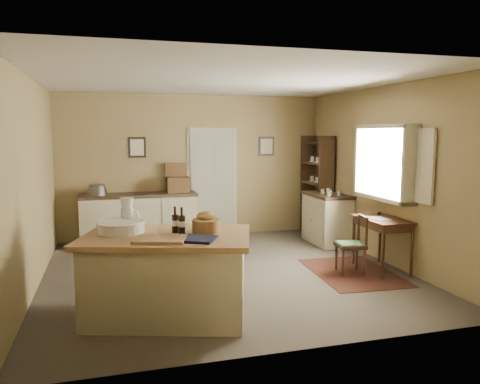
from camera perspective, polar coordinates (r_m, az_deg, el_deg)
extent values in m
plane|color=brown|center=(6.77, -1.72, -9.82)|extent=(5.00, 5.00, 0.00)
cube|color=olive|center=(8.94, -5.65, 3.13)|extent=(5.00, 0.10, 2.70)
cube|color=olive|center=(4.14, 6.65, -1.68)|extent=(5.00, 0.10, 2.70)
cube|color=olive|center=(6.38, -24.09, 0.87)|extent=(0.10, 5.00, 2.70)
cube|color=olive|center=(7.51, 17.09, 2.06)|extent=(0.10, 5.00, 2.70)
plane|color=silver|center=(6.51, -1.81, 13.52)|extent=(5.00, 5.00, 0.00)
cube|color=#A3A58B|center=(9.01, -3.40, 1.30)|extent=(0.97, 0.06, 2.11)
cube|color=black|center=(8.78, -12.45, 5.34)|extent=(0.32, 0.02, 0.38)
cube|color=beige|center=(8.77, -12.44, 5.34)|extent=(0.24, 0.01, 0.30)
cube|color=black|center=(9.27, 3.24, 5.59)|extent=(0.32, 0.02, 0.38)
cube|color=beige|center=(9.26, 3.26, 5.59)|extent=(0.24, 0.01, 0.30)
cube|color=beige|center=(7.31, 17.02, -0.68)|extent=(0.25, 1.32, 0.06)
cube|color=beige|center=(7.25, 17.33, 7.65)|extent=(0.25, 1.32, 0.06)
cube|color=white|center=(7.33, 17.96, 3.47)|extent=(0.01, 1.20, 1.00)
cube|color=beige|center=(6.64, 21.63, 2.95)|extent=(0.04, 0.35, 1.00)
cube|color=beige|center=(8.00, 14.50, 3.89)|extent=(0.04, 0.35, 1.00)
cube|color=beige|center=(5.20, -8.82, -10.35)|extent=(1.87, 1.46, 0.85)
cube|color=#986340|center=(5.08, -8.92, -5.46)|extent=(2.02, 1.62, 0.06)
cylinder|color=white|center=(5.27, -14.30, -4.18)|extent=(0.51, 0.51, 0.11)
cube|color=#986340|center=(4.79, -9.70, -5.70)|extent=(0.60, 0.49, 0.03)
cube|color=black|center=(4.77, -5.50, -5.71)|extent=(0.52, 0.49, 0.02)
cylinder|color=brown|center=(5.12, -4.15, -4.13)|extent=(0.31, 0.31, 0.14)
cylinder|color=black|center=(5.10, -7.93, -3.37)|extent=(0.07, 0.07, 0.29)
cylinder|color=black|center=(5.04, -7.11, -3.49)|extent=(0.07, 0.07, 0.29)
cube|color=beige|center=(8.64, -12.19, -3.33)|extent=(2.02, 0.56, 0.85)
cube|color=#332319|center=(8.57, -12.27, -0.37)|extent=(2.06, 0.59, 0.05)
cube|color=#51341C|center=(8.62, -7.60, 0.88)|extent=(0.40, 0.30, 0.28)
cylinder|color=#59544F|center=(8.54, -17.04, 0.23)|extent=(0.34, 0.34, 0.18)
cube|color=#431D13|center=(6.97, 13.58, -9.49)|extent=(1.20, 1.67, 0.01)
cube|color=#331D10|center=(7.03, 16.96, -3.22)|extent=(0.53, 0.87, 0.03)
cube|color=#331D10|center=(7.04, 16.94, -3.78)|extent=(0.47, 0.81, 0.10)
cube|color=silver|center=(7.00, 16.62, -3.10)|extent=(0.22, 0.30, 0.01)
cylinder|color=black|center=(7.28, 16.61, -2.53)|extent=(0.05, 0.05, 0.05)
cylinder|color=#331D10|center=(6.67, 17.04, -7.22)|extent=(0.04, 0.04, 0.72)
cylinder|color=#331D10|center=(6.92, 20.22, -6.82)|extent=(0.04, 0.04, 0.72)
cylinder|color=#331D10|center=(7.32, 13.67, -5.81)|extent=(0.04, 0.04, 0.72)
cylinder|color=#331D10|center=(7.55, 16.68, -5.51)|extent=(0.04, 0.04, 0.72)
cube|color=beige|center=(8.59, 10.54, -3.35)|extent=(0.55, 1.00, 0.85)
cube|color=#332319|center=(8.52, 10.61, -0.37)|extent=(0.58, 1.04, 0.05)
cylinder|color=silver|center=(8.37, 10.89, -0.04)|extent=(0.24, 0.24, 0.09)
cube|color=black|center=(8.79, 10.51, 0.44)|extent=(0.33, 0.04, 1.93)
cube|color=black|center=(9.54, 8.32, 1.01)|extent=(0.33, 0.04, 1.93)
cube|color=black|center=(9.23, 10.23, 0.77)|extent=(0.02, 0.87, 1.93)
cube|color=black|center=(9.31, 9.25, -4.86)|extent=(0.33, 0.83, 0.03)
cube|color=black|center=(9.22, 9.31, -1.94)|extent=(0.33, 0.83, 0.03)
cube|color=black|center=(9.16, 9.37, 1.04)|extent=(0.33, 0.83, 0.03)
cube|color=black|center=(9.12, 9.42, 3.45)|extent=(0.33, 0.83, 0.03)
cube|color=black|center=(9.11, 9.48, 5.87)|extent=(0.33, 0.83, 0.03)
cylinder|color=white|center=(9.15, 9.38, 1.41)|extent=(0.12, 0.12, 0.11)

